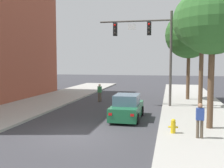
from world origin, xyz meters
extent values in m
plane|color=#38383D|center=(0.00, 0.00, 0.00)|extent=(120.00, 120.00, 0.00)
cube|color=#A8A59E|center=(6.50, 0.00, 0.07)|extent=(5.00, 60.00, 0.15)
cylinder|color=#514C47|center=(4.60, 9.23, 3.90)|extent=(0.20, 0.20, 7.50)
cylinder|color=#514C47|center=(1.72, 9.23, 6.95)|extent=(5.77, 0.14, 0.14)
cube|color=black|center=(2.87, 9.23, 6.33)|extent=(0.32, 0.28, 1.05)
sphere|color=red|center=(2.87, 9.08, 6.66)|extent=(0.18, 0.18, 0.18)
sphere|color=#2D2823|center=(2.87, 9.08, 6.33)|extent=(0.18, 0.18, 0.18)
sphere|color=#2D2823|center=(2.87, 9.08, 6.00)|extent=(0.18, 0.18, 0.18)
cube|color=black|center=(0.10, 9.23, 6.33)|extent=(0.32, 0.28, 1.05)
sphere|color=red|center=(0.10, 9.08, 6.66)|extent=(0.18, 0.18, 0.18)
sphere|color=#2D2823|center=(0.10, 9.08, 6.33)|extent=(0.18, 0.18, 0.18)
sphere|color=#2D2823|center=(0.10, 9.08, 6.00)|extent=(0.18, 0.18, 0.18)
cube|color=white|center=(1.49, 9.21, 6.50)|extent=(0.60, 0.03, 0.44)
cube|color=#1E663D|center=(1.89, 4.39, 0.56)|extent=(1.72, 4.21, 0.80)
cube|color=slate|center=(1.89, 4.24, 1.28)|extent=(1.51, 2.01, 0.64)
cylinder|color=black|center=(1.09, 5.69, 0.32)|extent=(0.22, 0.64, 0.64)
cylinder|color=black|center=(2.70, 5.69, 0.32)|extent=(0.22, 0.64, 0.64)
cylinder|color=black|center=(1.07, 3.09, 0.32)|extent=(0.22, 0.64, 0.64)
cylinder|color=black|center=(2.69, 3.08, 0.32)|extent=(0.22, 0.64, 0.64)
cube|color=red|center=(1.24, 2.27, 0.68)|extent=(0.20, 0.04, 0.14)
cube|color=red|center=(2.51, 2.26, 0.68)|extent=(0.20, 0.04, 0.14)
cylinder|color=brown|center=(-1.86, 11.23, 0.42)|extent=(0.14, 0.14, 0.85)
cylinder|color=brown|center=(-1.68, 11.23, 0.42)|extent=(0.14, 0.14, 0.85)
cube|color=#337F47|center=(-1.77, 11.23, 1.13)|extent=(0.36, 0.22, 0.56)
sphere|color=tan|center=(-1.77, 11.23, 1.53)|extent=(0.22, 0.22, 0.22)
cylinder|color=brown|center=(5.85, 0.27, 0.57)|extent=(0.14, 0.14, 0.85)
cylinder|color=brown|center=(6.03, 0.27, 0.57)|extent=(0.14, 0.14, 0.85)
cube|color=#2D4799|center=(5.94, 0.27, 1.28)|extent=(0.36, 0.22, 0.56)
sphere|color=#9E7051|center=(5.94, 0.27, 1.68)|extent=(0.22, 0.22, 0.22)
cylinder|color=gold|center=(4.76, 0.91, 0.43)|extent=(0.24, 0.24, 0.55)
sphere|color=gold|center=(4.76, 0.91, 0.76)|extent=(0.22, 0.22, 0.22)
cylinder|color=gold|center=(4.58, 0.91, 0.45)|extent=(0.12, 0.09, 0.09)
cylinder|color=gold|center=(4.94, 0.91, 0.45)|extent=(0.12, 0.09, 0.09)
cylinder|color=brown|center=(6.67, 2.37, 2.32)|extent=(0.32, 0.32, 4.35)
sphere|color=#2D6028|center=(6.67, 2.37, 5.85)|extent=(3.62, 3.62, 3.62)
cylinder|color=brown|center=(6.86, 8.78, 2.65)|extent=(0.32, 0.32, 5.00)
sphere|color=#387033|center=(6.86, 8.78, 6.79)|extent=(4.39, 4.39, 4.39)
cylinder|color=brown|center=(6.23, 13.54, 2.34)|extent=(0.32, 0.32, 4.39)
sphere|color=#2D6028|center=(6.23, 13.54, 6.19)|extent=(4.39, 4.39, 4.39)
camera|label=1|loc=(4.55, -12.41, 3.69)|focal=42.66mm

